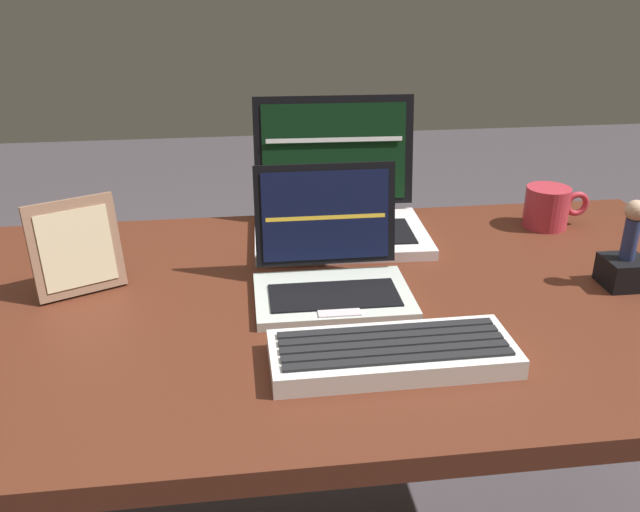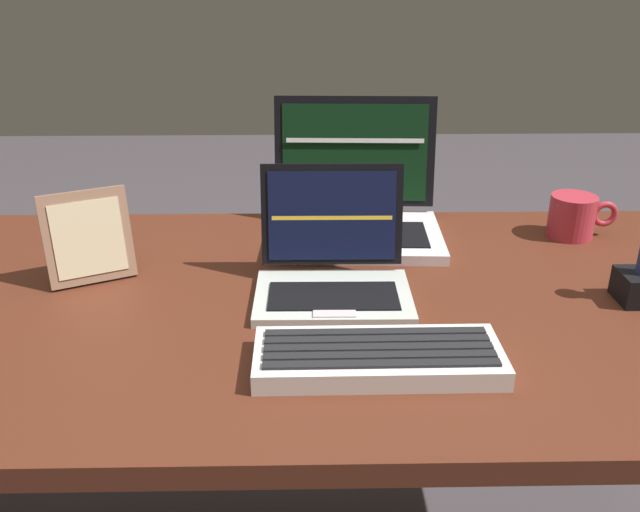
% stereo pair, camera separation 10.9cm
% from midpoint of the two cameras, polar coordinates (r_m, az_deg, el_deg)
% --- Properties ---
extents(desk, '(1.67, 0.82, 0.70)m').
position_cam_midpoint_polar(desk, '(1.16, -6.15, -6.14)').
color(desk, '#4F2315').
rests_on(desk, ground).
extents(laptop_front, '(0.26, 0.21, 0.20)m').
position_cam_midpoint_polar(laptop_front, '(1.14, -1.84, -1.28)').
color(laptop_front, '#B9C0B8').
rests_on(laptop_front, desk).
extents(laptop_rear, '(0.35, 0.29, 0.26)m').
position_cam_midpoint_polar(laptop_rear, '(1.38, -0.69, 4.00)').
color(laptop_rear, silver).
rests_on(laptop_rear, desk).
extents(external_keyboard, '(0.34, 0.13, 0.03)m').
position_cam_midpoint_polar(external_keyboard, '(0.96, 2.86, -8.27)').
color(external_keyboard, silver).
rests_on(external_keyboard, desk).
extents(photo_frame, '(0.15, 0.10, 0.16)m').
position_cam_midpoint_polar(photo_frame, '(1.21, -22.33, 0.59)').
color(photo_frame, '#8E6750').
rests_on(photo_frame, desk).
extents(figurine_stand, '(0.07, 0.07, 0.05)m').
position_cam_midpoint_polar(figurine_stand, '(1.26, 21.99, -1.33)').
color(figurine_stand, black).
rests_on(figurine_stand, desk).
extents(figurine, '(0.04, 0.04, 0.11)m').
position_cam_midpoint_polar(figurine, '(1.23, 22.60, 2.35)').
color(figurine, navy).
rests_on(figurine, figurine_stand).
extents(coffee_mug, '(0.14, 0.09, 0.09)m').
position_cam_midpoint_polar(coffee_mug, '(1.48, 16.69, 3.93)').
color(coffee_mug, '#B52D3B').
rests_on(coffee_mug, desk).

